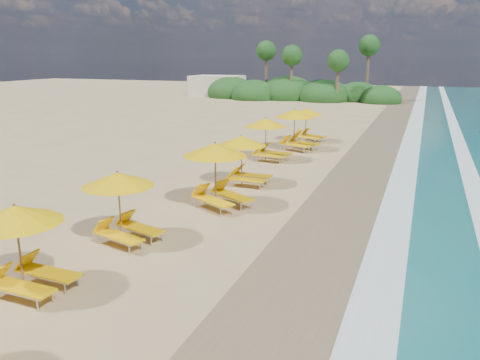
% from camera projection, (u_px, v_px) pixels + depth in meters
% --- Properties ---
extents(ground, '(160.00, 160.00, 0.00)m').
position_uv_depth(ground, '(240.00, 211.00, 18.09)').
color(ground, tan).
rests_on(ground, ground).
extents(wet_sand, '(4.00, 160.00, 0.01)m').
position_uv_depth(wet_sand, '(347.00, 224.00, 16.70)').
color(wet_sand, olive).
rests_on(wet_sand, ground).
extents(surf_foam, '(4.00, 160.00, 0.01)m').
position_uv_depth(surf_foam, '(430.00, 233.00, 15.76)').
color(surf_foam, white).
rests_on(surf_foam, ground).
extents(station_2, '(2.49, 2.31, 2.28)m').
position_uv_depth(station_2, '(24.00, 243.00, 11.61)').
color(station_2, olive).
rests_on(station_2, ground).
extents(station_3, '(2.83, 2.74, 2.28)m').
position_uv_depth(station_3, '(123.00, 203.00, 14.82)').
color(station_3, olive).
rests_on(station_3, ground).
extents(station_4, '(3.37, 3.37, 2.53)m').
position_uv_depth(station_4, '(219.00, 171.00, 18.25)').
color(station_4, olive).
rests_on(station_4, ground).
extents(station_5, '(2.45, 2.26, 2.28)m').
position_uv_depth(station_5, '(245.00, 157.00, 21.43)').
color(station_5, olive).
rests_on(station_5, ground).
extents(station_6, '(2.78, 2.63, 2.40)m').
position_uv_depth(station_6, '(269.00, 136.00, 26.40)').
color(station_6, olive).
rests_on(station_6, ground).
extents(station_7, '(3.25, 3.19, 2.54)m').
position_uv_depth(station_7, '(297.00, 127.00, 29.31)').
color(station_7, olive).
rests_on(station_7, ground).
extents(station_8, '(2.92, 2.85, 2.29)m').
position_uv_depth(station_8, '(308.00, 123.00, 32.17)').
color(station_8, olive).
rests_on(station_8, ground).
extents(treeline, '(25.80, 8.80, 9.74)m').
position_uv_depth(treeline, '(294.00, 92.00, 62.38)').
color(treeline, '#163D14').
rests_on(treeline, ground).
extents(beach_building, '(7.00, 5.00, 2.80)m').
position_uv_depth(beach_building, '(217.00, 86.00, 68.71)').
color(beach_building, beige).
rests_on(beach_building, ground).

